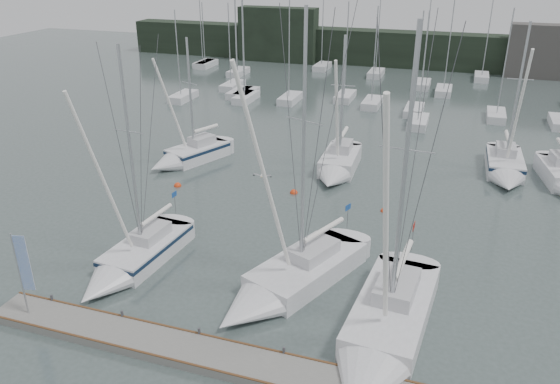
# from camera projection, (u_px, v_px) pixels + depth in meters

# --- Properties ---
(ground) EXTENTS (160.00, 160.00, 0.00)m
(ground) POSITION_uv_depth(u_px,v_px,m) (271.00, 299.00, 27.55)
(ground) COLOR #44534F
(ground) RESTS_ON ground
(dock) EXTENTS (24.00, 2.00, 0.40)m
(dock) POSITION_uv_depth(u_px,v_px,m) (232.00, 361.00, 23.15)
(dock) COLOR slate
(dock) RESTS_ON ground
(far_treeline) EXTENTS (90.00, 4.00, 5.00)m
(far_treeline) POSITION_uv_depth(u_px,v_px,m) (411.00, 50.00, 80.13)
(far_treeline) COLOR black
(far_treeline) RESTS_ON ground
(far_building_left) EXTENTS (12.00, 3.00, 8.00)m
(far_building_left) POSITION_uv_depth(u_px,v_px,m) (278.00, 35.00, 83.59)
(far_building_left) COLOR black
(far_building_left) RESTS_ON ground
(far_building_right) EXTENTS (10.00, 3.00, 7.00)m
(far_building_right) POSITION_uv_depth(u_px,v_px,m) (547.00, 52.00, 72.76)
(far_building_right) COLOR #464340
(far_building_right) RESTS_ON ground
(mast_forest) EXTENTS (54.95, 28.21, 14.86)m
(mast_forest) POSITION_uv_depth(u_px,v_px,m) (370.00, 91.00, 65.53)
(mast_forest) COLOR silver
(mast_forest) RESTS_ON ground
(sailboat_near_left) EXTENTS (3.25, 8.83, 12.94)m
(sailboat_near_left) POSITION_uv_depth(u_px,v_px,m) (129.00, 263.00, 29.73)
(sailboat_near_left) COLOR silver
(sailboat_near_left) RESTS_ON ground
(sailboat_near_center) EXTENTS (6.58, 10.32, 15.09)m
(sailboat_near_center) POSITION_uv_depth(u_px,v_px,m) (280.00, 286.00, 27.65)
(sailboat_near_center) COLOR silver
(sailboat_near_center) RESTS_ON ground
(sailboat_near_right) EXTENTS (4.05, 11.32, 14.99)m
(sailboat_near_right) POSITION_uv_depth(u_px,v_px,m) (381.00, 341.00, 23.75)
(sailboat_near_right) COLOR silver
(sailboat_near_right) RESTS_ON ground
(sailboat_mid_a) EXTENTS (5.21, 7.68, 10.79)m
(sailboat_mid_a) POSITION_uv_depth(u_px,v_px,m) (186.00, 156.00, 44.65)
(sailboat_mid_a) COLOR silver
(sailboat_mid_a) RESTS_ON ground
(sailboat_mid_c) EXTENTS (2.91, 7.80, 11.30)m
(sailboat_mid_c) POSITION_uv_depth(u_px,v_px,m) (337.00, 167.00, 42.36)
(sailboat_mid_c) COLOR silver
(sailboat_mid_c) RESTS_ON ground
(sailboat_mid_d) EXTENTS (2.87, 7.98, 12.35)m
(sailboat_mid_d) POSITION_uv_depth(u_px,v_px,m) (506.00, 169.00, 41.98)
(sailboat_mid_d) COLOR silver
(sailboat_mid_d) RESTS_ON ground
(buoy_a) EXTENTS (0.56, 0.56, 0.56)m
(buoy_a) POSITION_uv_depth(u_px,v_px,m) (294.00, 193.00, 39.44)
(buoy_a) COLOR red
(buoy_a) RESTS_ON ground
(buoy_b) EXTENTS (0.50, 0.50, 0.50)m
(buoy_b) POSITION_uv_depth(u_px,v_px,m) (384.00, 211.00, 36.71)
(buoy_b) COLOR red
(buoy_b) RESTS_ON ground
(buoy_c) EXTENTS (0.55, 0.55, 0.55)m
(buoy_c) POSITION_uv_depth(u_px,v_px,m) (178.00, 186.00, 40.59)
(buoy_c) COLOR red
(buoy_c) RESTS_ON ground
(dock_banner) EXTENTS (0.64, 0.19, 4.27)m
(dock_banner) POSITION_uv_depth(u_px,v_px,m) (22.00, 267.00, 24.83)
(dock_banner) COLOR #AAADB2
(dock_banner) RESTS_ON dock
(seagull) EXTENTS (0.89, 0.40, 0.18)m
(seagull) POSITION_uv_depth(u_px,v_px,m) (262.00, 176.00, 27.30)
(seagull) COLOR silver
(seagull) RESTS_ON ground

